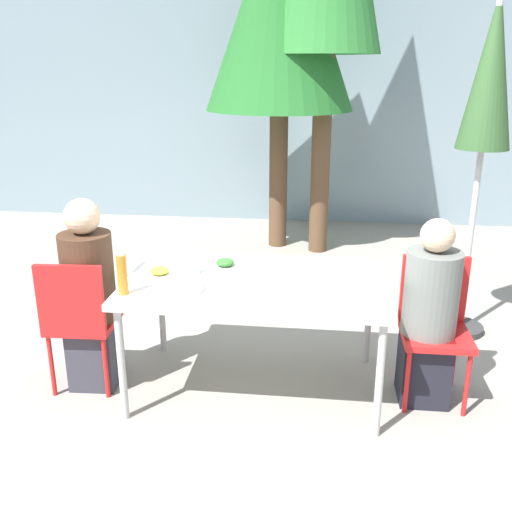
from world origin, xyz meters
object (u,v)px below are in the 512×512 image
Objects in this scene: chair_left at (79,315)px; bottle at (122,274)px; chair_right at (434,317)px; person_left at (90,299)px; tree_behind_left at (280,4)px; salad_bowl at (185,287)px; closed_umbrella at (489,86)px; person_right at (429,317)px; drinking_cup at (193,266)px.

chair_left is 0.53m from bottle.
chair_right is 3.49× the size of bottle.
chair_left is 3.49× the size of bottle.
person_left reaches higher than bottle.
chair_right is 0.24× the size of tree_behind_left.
person_left reaches higher than salad_bowl.
closed_umbrella is 9.82× the size of bottle.
chair_left and chair_right have the same top height.
tree_behind_left reaches higher than person_right.
person_right is (-0.05, -0.08, 0.03)m from chair_right.
person_right is 4.61× the size of bottle.
drinking_cup is (0.68, 0.19, 0.28)m from chair_left.
bottle is (0.32, -0.26, 0.27)m from person_left.
drinking_cup is at bearing 6.51° from person_left.
salad_bowl is at bearing -94.73° from tree_behind_left.
tree_behind_left is at bearing 70.12° from chair_left.
person_left is 11.81× the size of drinking_cup.
chair_left is 0.71× the size of person_left.
person_left is at bearing 141.02° from bottle.
chair_right is at bearing 0.79° from person_left.
closed_umbrella is (2.50, 1.04, 1.24)m from person_left.
tree_behind_left is at bearing -68.32° from chair_right.
person_right is at bearing -1.35° from person_left.
drinking_cup is at bearing -2.18° from person_right.
closed_umbrella is at bearing 26.67° from drinking_cup.
chair_left is 2.11m from person_right.
tree_behind_left reaches higher than chair_left.
chair_left is at bearing 172.56° from salad_bowl.
closed_umbrella is 12.37× the size of salad_bowl.
bottle is at bearing 9.97° from person_right.
salad_bowl is (0.33, 0.08, -0.09)m from bottle.
chair_left is 2.17m from chair_right.
tree_behind_left is (0.27, 3.27, 1.77)m from salad_bowl.
bottle is 0.36m from salad_bowl.
person_left is at bearing 1.35° from person_right.
chair_right is 0.76× the size of person_right.
person_left is 0.70m from salad_bowl.
chair_left is at bearing -106.94° from tree_behind_left.
salad_bowl is at bearing -17.86° from person_left.
tree_behind_left is at bearing 70.48° from person_left.
chair_left is at bearing 5.59° from chair_right.
person_left is 3.77m from tree_behind_left.
person_right reaches higher than chair_right.
closed_umbrella reaches higher than bottle.
bottle is 0.49m from drinking_cup.
person_right is 5.81× the size of salad_bowl.
closed_umbrella reaches higher than drinking_cup.
chair_right is at bearing -68.08° from tree_behind_left.
person_right is at bearing -69.43° from tree_behind_left.
person_left is 0.49m from bottle.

